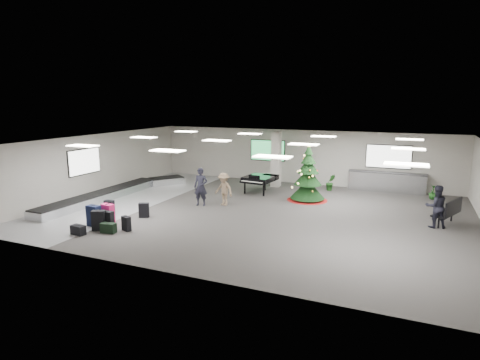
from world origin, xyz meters
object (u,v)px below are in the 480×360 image
at_px(grand_piano, 259,179).
at_px(bench, 449,210).
at_px(traveler_b, 224,189).
at_px(traveler_a, 201,187).
at_px(traveler_bench, 436,207).
at_px(potted_plant_right, 433,192).
at_px(baggage_carousel, 116,192).
at_px(pink_suitcase, 108,214).
at_px(christmas_tree, 308,181).
at_px(potted_plant_left, 330,182).
at_px(service_counter, 386,182).

bearing_deg(grand_piano, bench, -8.50).
distance_m(grand_piano, traveler_b, 3.22).
relative_size(bench, traveler_a, 0.98).
relative_size(grand_piano, traveler_bench, 1.18).
height_order(traveler_bench, potted_plant_right, traveler_bench).
bearing_deg(baggage_carousel, traveler_a, 1.66).
bearing_deg(traveler_a, traveler_bench, -6.85).
height_order(pink_suitcase, traveler_bench, traveler_bench).
xyz_separation_m(christmas_tree, traveler_a, (-4.40, -3.03, -0.08)).
bearing_deg(traveler_bench, traveler_b, -15.69).
relative_size(baggage_carousel, pink_suitcase, 11.54).
xyz_separation_m(christmas_tree, traveler_bench, (5.68, -2.35, -0.14)).
relative_size(grand_piano, potted_plant_left, 2.18).
bearing_deg(traveler_bench, baggage_carousel, -13.88).
relative_size(christmas_tree, grand_piano, 1.44).
bearing_deg(christmas_tree, potted_plant_left, 76.44).
height_order(traveler_a, traveler_bench, traveler_a).
bearing_deg(traveler_b, traveler_bench, 17.25).
bearing_deg(service_counter, traveler_bench, -69.84).
xyz_separation_m(service_counter, traveler_b, (-6.93, -6.12, 0.24)).
distance_m(traveler_a, traveler_bench, 10.10).
distance_m(traveler_b, traveler_bench, 9.10).
bearing_deg(bench, pink_suitcase, -133.85).
xyz_separation_m(service_counter, traveler_bench, (2.17, -5.91, 0.30)).
bearing_deg(potted_plant_left, baggage_carousel, -149.68).
bearing_deg(potted_plant_right, baggage_carousel, -158.80).
bearing_deg(potted_plant_right, christmas_tree, -155.04).
xyz_separation_m(pink_suitcase, potted_plant_left, (7.11, 9.72, 0.05)).
distance_m(service_counter, grand_piano, 6.98).
xyz_separation_m(service_counter, christmas_tree, (-3.51, -3.57, 0.44)).
relative_size(pink_suitcase, grand_piano, 0.42).
bearing_deg(traveler_bench, potted_plant_left, -61.84).
relative_size(christmas_tree, traveler_a, 1.59).
bearing_deg(service_counter, baggage_carousel, -152.33).
bearing_deg(christmas_tree, traveler_a, -145.46).
height_order(christmas_tree, traveler_bench, christmas_tree).
bearing_deg(service_counter, grand_piano, -154.87).
bearing_deg(pink_suitcase, service_counter, 55.67).
xyz_separation_m(baggage_carousel, service_counter, (12.84, 6.73, 0.33)).
height_order(service_counter, potted_plant_right, service_counter).
xyz_separation_m(pink_suitcase, traveler_bench, (12.15, 4.71, 0.44)).
height_order(traveler_bench, potted_plant_left, traveler_bench).
height_order(baggage_carousel, service_counter, service_counter).
bearing_deg(christmas_tree, grand_piano, 167.83).
relative_size(pink_suitcase, traveler_b, 0.54).
xyz_separation_m(traveler_a, potted_plant_left, (5.04, 5.69, -0.45)).
bearing_deg(grand_piano, traveler_b, -94.69).
relative_size(christmas_tree, bench, 1.62).
bearing_deg(christmas_tree, traveler_bench, -22.47).
height_order(pink_suitcase, potted_plant_right, pink_suitcase).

